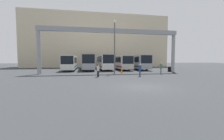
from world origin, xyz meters
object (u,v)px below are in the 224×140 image
(tire_stack, at_px, (171,69))
(traffic_cone, at_px, (122,71))
(bus_slot_1, at_px, (88,61))
(lamp_post, at_px, (115,45))
(bus_slot_3, at_px, (120,62))
(pedestrian_far_center, at_px, (98,70))
(bus_slot_2, at_px, (104,61))
(bus_slot_4, at_px, (137,61))
(pedestrian_near_right, at_px, (140,70))
(bus_slot_0, at_px, (70,62))
(pedestrian_mid_right, at_px, (161,68))

(tire_stack, bearing_deg, traffic_cone, -169.78)
(bus_slot_1, bearing_deg, traffic_cone, -62.80)
(traffic_cone, relative_size, lamp_post, 0.09)
(bus_slot_3, xyz_separation_m, pedestrian_far_center, (-6.64, -14.81, -0.90))
(bus_slot_2, distance_m, lamp_post, 10.85)
(bus_slot_1, bearing_deg, tire_stack, -28.94)
(bus_slot_2, xyz_separation_m, traffic_cone, (1.44, -10.26, -1.54))
(bus_slot_1, distance_m, bus_slot_2, 3.79)
(tire_stack, bearing_deg, bus_slot_4, 116.06)
(bus_slot_2, height_order, traffic_cone, bus_slot_2)
(pedestrian_near_right, bearing_deg, bus_slot_1, -135.73)
(bus_slot_0, bearing_deg, bus_slot_4, -1.68)
(pedestrian_near_right, relative_size, pedestrian_far_center, 1.03)
(bus_slot_3, xyz_separation_m, tire_stack, (7.58, -8.57, -1.30))
(tire_stack, bearing_deg, pedestrian_near_right, -142.42)
(bus_slot_3, distance_m, traffic_cone, 10.71)
(bus_slot_1, height_order, traffic_cone, bus_slot_1)
(pedestrian_far_center, distance_m, tire_stack, 15.53)
(bus_slot_3, distance_m, pedestrian_near_right, 15.30)
(bus_slot_4, bearing_deg, tire_stack, -63.94)
(tire_stack, height_order, lamp_post, lamp_post)
(traffic_cone, height_order, lamp_post, lamp_post)
(bus_slot_3, relative_size, lamp_post, 1.49)
(bus_slot_3, bearing_deg, bus_slot_2, -178.62)
(bus_slot_1, distance_m, pedestrian_mid_right, 16.58)
(bus_slot_4, height_order, pedestrian_mid_right, bus_slot_4)
(bus_slot_3, height_order, bus_slot_4, bus_slot_4)
(bus_slot_3, bearing_deg, traffic_cone, -102.78)
(pedestrian_near_right, bearing_deg, pedestrian_mid_right, 141.57)
(bus_slot_3, distance_m, lamp_post, 11.54)
(bus_slot_2, bearing_deg, traffic_cone, -82.03)
(bus_slot_0, height_order, pedestrian_near_right, bus_slot_0)
(pedestrian_near_right, distance_m, traffic_cone, 5.07)
(bus_slot_0, bearing_deg, bus_slot_3, 1.89)
(traffic_cone, bearing_deg, tire_stack, 10.22)
(bus_slot_4, bearing_deg, pedestrian_near_right, -108.69)
(pedestrian_near_right, bearing_deg, bus_slot_0, -124.39)
(bus_slot_1, bearing_deg, bus_slot_2, 1.46)
(pedestrian_far_center, relative_size, tire_stack, 1.60)
(bus_slot_2, height_order, lamp_post, lamp_post)
(bus_slot_1, relative_size, lamp_post, 1.45)
(pedestrian_mid_right, bearing_deg, pedestrian_far_center, -63.55)
(bus_slot_2, height_order, bus_slot_4, bus_slot_2)
(bus_slot_4, distance_m, lamp_post, 12.55)
(pedestrian_mid_right, distance_m, lamp_post, 8.10)
(lamp_post, bearing_deg, bus_slot_0, 127.22)
(pedestrian_mid_right, distance_m, tire_stack, 5.79)
(pedestrian_mid_right, xyz_separation_m, traffic_cone, (-5.77, 2.21, -0.60))
(pedestrian_mid_right, relative_size, pedestrian_far_center, 1.10)
(bus_slot_2, bearing_deg, tire_stack, -36.71)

